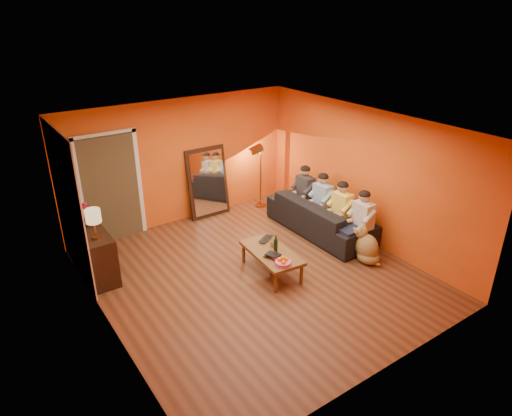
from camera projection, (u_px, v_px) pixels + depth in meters
room_shell at (243, 199)px, 7.62m from camera, size 5.00×5.50×2.60m
white_accent at (68, 206)px, 7.37m from camera, size 0.02×1.90×2.58m
doorway_recess at (109, 187)px, 8.79m from camera, size 1.06×0.30×2.10m
door_jamb_left at (80, 196)px, 8.41m from camera, size 0.08×0.06×2.20m
door_jamb_right at (139, 183)px, 9.00m from camera, size 0.08×0.06×2.20m
door_header at (103, 134)px, 8.26m from camera, size 1.22×0.06×0.08m
mirror_frame at (208, 182)px, 9.82m from camera, size 0.92×0.27×1.51m
mirror_glass at (209, 183)px, 9.79m from camera, size 0.78×0.21×1.35m
sideboard at (95, 254)px, 7.71m from camera, size 0.44×1.18×0.85m
table_lamp at (94, 224)px, 7.20m from camera, size 0.24×0.24×0.51m
sofa at (320, 216)px, 9.22m from camera, size 2.40×0.94×0.70m
coffee_table at (271, 262)px, 7.88m from camera, size 0.72×1.27×0.42m
floor_lamp at (261, 177)px, 10.25m from camera, size 0.35×0.31×1.44m
dog at (367, 245)px, 8.17m from camera, size 0.57×0.68×0.68m
person_far_left at (363, 221)px, 8.43m from camera, size 0.70×0.44×1.22m
person_mid_left at (341, 211)px, 8.84m from camera, size 0.70×0.44×1.22m
person_mid_right at (322, 202)px, 9.26m from camera, size 0.70×0.44×1.22m
person_far_right at (305, 193)px, 9.67m from camera, size 0.70×0.44×1.22m
fruit_bowl at (283, 260)px, 7.37m from camera, size 0.26×0.26×0.16m
wine_bottle at (276, 244)px, 7.71m from camera, size 0.07×0.07×0.31m
tumbler at (273, 244)px, 7.92m from camera, size 0.14×0.14×0.10m
laptop at (268, 240)px, 8.14m from camera, size 0.41×0.36×0.03m
book_lower at (270, 259)px, 7.54m from camera, size 0.29×0.32×0.02m
book_mid at (270, 257)px, 7.55m from camera, size 0.21×0.27×0.02m
book_upper at (270, 257)px, 7.52m from camera, size 0.25×0.28×0.02m
vase at (86, 221)px, 7.68m from camera, size 0.18×0.18×0.19m
flowers at (84, 207)px, 7.58m from camera, size 0.17×0.17×0.45m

